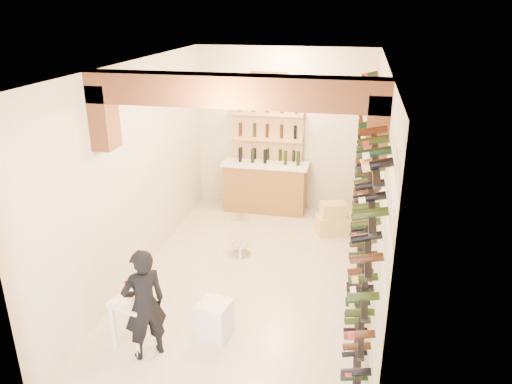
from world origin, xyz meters
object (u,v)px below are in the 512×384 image
at_px(back_counter, 265,185).
at_px(chrome_barstool, 240,234).
at_px(wine_rack, 361,191).
at_px(crate_lower, 332,225).
at_px(person, 144,304).
at_px(white_stool, 215,319).
at_px(tasting_table, 134,307).

distance_m(back_counter, chrome_barstool, 2.00).
bearing_deg(wine_rack, crate_lower, 103.02).
bearing_deg(back_counter, chrome_barstool, -91.28).
relative_size(wine_rack, person, 4.06).
bearing_deg(crate_lower, wine_rack, -76.98).
bearing_deg(crate_lower, white_stool, -111.09).
relative_size(tasting_table, person, 0.57).
bearing_deg(white_stool, wine_rack, 40.73).
bearing_deg(wine_rack, back_counter, 124.66).
distance_m(back_counter, person, 4.66).
bearing_deg(crate_lower, person, -117.11).
xyz_separation_m(white_stool, crate_lower, (1.27, 3.30, -0.07)).
relative_size(chrome_barstool, crate_lower, 1.24).
xyz_separation_m(white_stool, chrome_barstool, (-0.18, 2.12, 0.17)).
distance_m(tasting_table, person, 0.30).
distance_m(person, crate_lower, 4.31).
bearing_deg(tasting_table, white_stool, 38.30).
distance_m(wine_rack, white_stool, 2.59).
xyz_separation_m(person, chrome_barstool, (0.50, 2.63, -0.30)).
bearing_deg(wine_rack, person, -140.28).
bearing_deg(chrome_barstool, person, -100.74).
height_order(back_counter, chrome_barstool, back_counter).
distance_m(chrome_barstool, crate_lower, 1.89).
bearing_deg(crate_lower, chrome_barstool, -140.88).
relative_size(white_stool, chrome_barstool, 0.67).
height_order(white_stool, chrome_barstool, chrome_barstool).
xyz_separation_m(back_counter, person, (-0.54, -4.62, 0.17)).
bearing_deg(person, back_counter, -140.00).
bearing_deg(tasting_table, back_counter, 95.89).
xyz_separation_m(person, crate_lower, (1.95, 3.81, -0.53)).
xyz_separation_m(white_stool, person, (-0.68, -0.51, 0.47)).
distance_m(wine_rack, crate_lower, 2.33).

